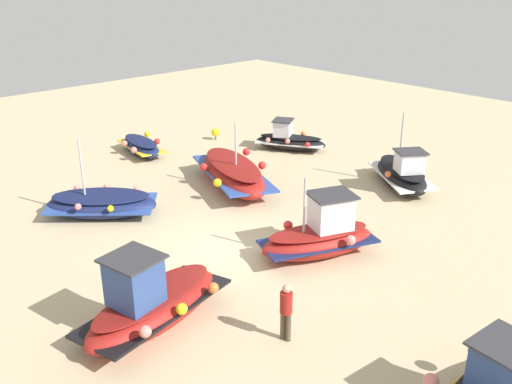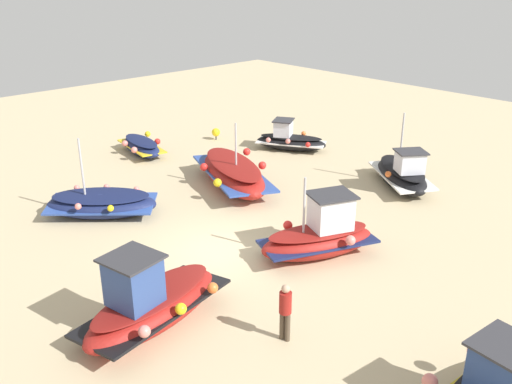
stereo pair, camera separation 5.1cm
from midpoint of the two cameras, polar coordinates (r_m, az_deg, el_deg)
The scene contains 10 objects.
ground_plane at distance 18.86m, azimuth -3.61°, elevation -6.04°, with size 58.13×58.13×0.00m, color #C6B289.
fishing_boat_0 at distance 22.03m, azimuth -15.66°, elevation -1.17°, with size 4.13×4.29×3.14m.
fishing_boat_2 at distance 24.00m, azimuth -2.44°, elevation 1.97°, with size 5.88×3.99×2.99m.
fishing_boat_3 at distance 28.88m, azimuth -11.76°, elevation 4.63°, with size 3.58×2.08×0.88m.
fishing_boat_4 at distance 28.98m, azimuth 3.41°, elevation 5.34°, with size 3.81×3.03×1.60m.
fishing_boat_5 at distance 18.36m, azimuth 6.54°, elevation -4.49°, with size 2.97×4.24×2.87m.
fishing_boat_6 at distance 24.73m, azimuth 14.71°, elevation 1.83°, with size 4.24×3.65×3.22m.
fishing_boat_7 at distance 15.13m, azimuth -10.78°, elevation -11.13°, with size 2.71×4.73×2.35m.
person_walking at distance 14.27m, azimuth 3.00°, elevation -11.86°, with size 0.32×0.32×1.62m.
mooring_buoy_0 at distance 30.76m, azimuth -4.24°, elevation 6.12°, with size 0.46×0.46×0.65m.
Camera 1 is at (-12.87, 10.52, 8.92)m, focal length 38.95 mm.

